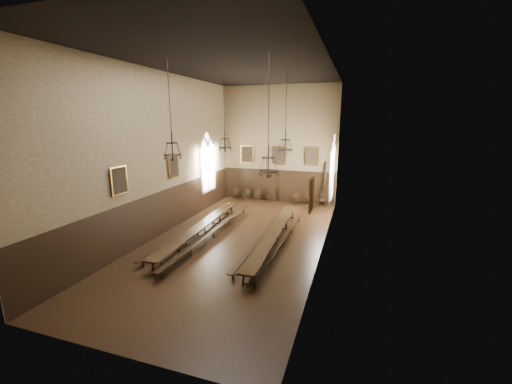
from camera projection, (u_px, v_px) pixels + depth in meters
The scene contains 33 objects.
floor at pixel (238, 241), 17.06m from camera, with size 9.00×18.00×0.02m, color black.
ceiling at pixel (235, 64), 15.03m from camera, with size 9.00×18.00×0.02m, color black.
wall_back at pixel (279, 145), 24.39m from camera, with size 9.00×0.02×9.00m, color #887454.
wall_front at pixel (102, 199), 7.70m from camera, with size 9.00×0.02×9.00m, color #887454.
wall_left at pixel (161, 155), 17.41m from camera, with size 0.02×18.00×9.00m, color #887454.
wall_right at pixel (326, 161), 14.68m from camera, with size 0.02×18.00×9.00m, color #887454.
wainscot_panelling at pixel (237, 218), 16.77m from camera, with size 9.00×18.00×2.50m, color black, non-canonical shape.
table_left at pixel (202, 231), 17.41m from camera, with size 1.14×9.76×0.76m.
table_right at pixel (274, 237), 16.42m from camera, with size 1.08×10.01×0.78m.
bench_left_outer at pixel (195, 231), 17.69m from camera, with size 0.84×9.19×0.41m.
bench_left_inner at pixel (213, 233), 17.34m from camera, with size 0.33×10.57×0.48m.
bench_right_inner at pixel (262, 238), 16.69m from camera, with size 0.29×9.07×0.41m.
bench_right_outer at pixel (282, 242), 16.14m from camera, with size 0.43×9.31×0.42m.
chair_0 at pixel (236, 196), 25.99m from camera, with size 0.51×0.51×0.92m.
chair_1 at pixel (247, 197), 25.62m from camera, with size 0.49×0.49×0.88m.
chair_2 at pixel (258, 197), 25.39m from camera, with size 0.44×0.44×0.97m.
chair_3 at pixel (271, 198), 25.04m from camera, with size 0.46×0.46×1.00m.
chair_5 at pixel (295, 200), 24.47m from camera, with size 0.42×0.42×0.86m.
chair_6 at pixel (308, 201), 24.19m from camera, with size 0.43×0.43×0.88m.
chair_7 at pixel (322, 202), 23.77m from camera, with size 0.46×0.46×0.97m.
chandelier_back_left at pixel (225, 143), 18.82m from camera, with size 0.82×0.82×4.38m.
chandelier_back_right at pixel (285, 144), 17.62m from camera, with size 0.85×0.85×4.39m.
chandelier_front_left at pixel (172, 148), 14.07m from camera, with size 0.82×0.82×4.29m.
chandelier_front_right at pixel (268, 164), 13.24m from camera, with size 0.88×0.88×4.88m.
portrait_back_0 at pixel (247, 154), 25.23m from camera, with size 1.10×0.12×1.40m.
portrait_back_1 at pixel (278, 155), 24.45m from camera, with size 1.10×0.12×1.40m.
portrait_back_2 at pixel (312, 157), 23.66m from camera, with size 1.10×0.12×1.40m.
portrait_left_0 at pixel (174, 167), 18.47m from camera, with size 0.12×1.00×1.30m.
portrait_left_1 at pixel (119, 180), 14.30m from camera, with size 0.12×1.00×1.30m.
portrait_right_0 at pixel (325, 175), 15.82m from camera, with size 0.12×1.00×1.30m.
portrait_right_1 at pixel (312, 194), 11.66m from camera, with size 0.12×1.00×1.30m.
window_right at pixel (333, 168), 20.05m from camera, with size 0.20×2.20×4.60m, color white, non-canonical shape.
window_left at pixel (208, 162), 22.72m from camera, with size 0.20×2.20×4.60m, color white, non-canonical shape.
Camera 1 is at (5.93, -14.92, 6.40)m, focal length 22.00 mm.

